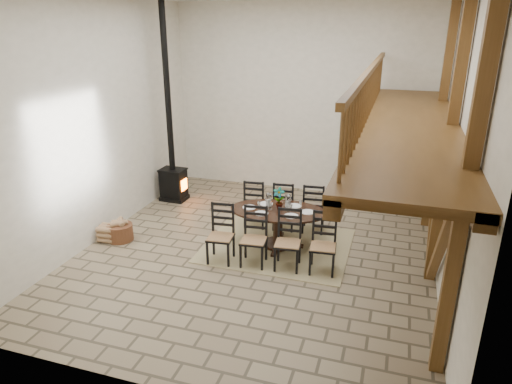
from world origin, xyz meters
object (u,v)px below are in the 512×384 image
(wood_stove, at_px, (172,159))
(log_stack, at_px, (108,233))
(log_basket, at_px, (120,232))
(dining_table, at_px, (277,230))

(wood_stove, height_order, log_stack, wood_stove)
(wood_stove, height_order, log_basket, wood_stove)
(dining_table, xyz_separation_m, log_stack, (-3.60, -0.78, -0.24))
(dining_table, distance_m, wood_stove, 3.90)
(wood_stove, xyz_separation_m, log_basket, (-0.01, -2.53, -0.93))
(wood_stove, xyz_separation_m, log_stack, (-0.25, -2.65, -0.94))
(dining_table, distance_m, log_basket, 3.44)
(log_basket, relative_size, log_stack, 1.38)
(dining_table, distance_m, log_stack, 3.70)
(dining_table, xyz_separation_m, log_basket, (-3.36, -0.67, -0.22))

